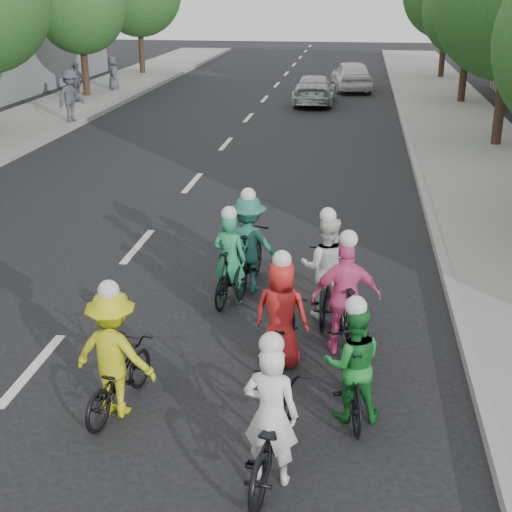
% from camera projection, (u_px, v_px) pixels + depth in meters
% --- Properties ---
extents(ground, '(120.00, 120.00, 0.00)m').
position_uv_depth(ground, '(33.00, 369.00, 9.93)').
color(ground, black).
rests_on(ground, ground).
extents(sidewalk_right, '(4.00, 80.00, 0.15)m').
position_uv_depth(sidewalk_right, '(500.00, 192.00, 18.09)').
color(sidewalk_right, gray).
rests_on(sidewalk_right, ground).
extents(curb_right, '(0.18, 80.00, 0.18)m').
position_uv_depth(curb_right, '(422.00, 188.00, 18.34)').
color(curb_right, '#999993').
rests_on(curb_right, ground).
extents(tree_l_4, '(4.00, 4.00, 5.97)m').
position_uv_depth(tree_l_4, '(80.00, 9.00, 31.76)').
color(tree_l_4, black).
rests_on(tree_l_4, ground).
extents(tree_r_2, '(4.00, 4.00, 5.97)m').
position_uv_depth(tree_r_2, '(470.00, 10.00, 30.09)').
color(tree_r_2, black).
rests_on(tree_r_2, ground).
extents(cyclist_0, '(0.87, 1.93, 1.77)m').
position_uv_depth(cyclist_0, '(272.00, 429.00, 7.60)').
color(cyclist_0, black).
rests_on(cyclist_0, ground).
extents(cyclist_1, '(0.79, 1.71, 1.63)m').
position_uv_depth(cyclist_1, '(352.00, 371.00, 8.68)').
color(cyclist_1, black).
rests_on(cyclist_1, ground).
extents(cyclist_2, '(1.15, 1.68, 1.79)m').
position_uv_depth(cyclist_2, '(116.00, 363.00, 8.74)').
color(cyclist_2, black).
rests_on(cyclist_2, ground).
extents(cyclist_3, '(1.07, 1.86, 1.87)m').
position_uv_depth(cyclist_3, '(345.00, 307.00, 10.21)').
color(cyclist_3, black).
rests_on(cyclist_3, ground).
extents(cyclist_4, '(0.81, 1.58, 1.70)m').
position_uv_depth(cyclist_4, '(281.00, 324.00, 9.93)').
color(cyclist_4, black).
rests_on(cyclist_4, ground).
extents(cyclist_5, '(0.69, 1.61, 1.68)m').
position_uv_depth(cyclist_5, '(231.00, 268.00, 11.88)').
color(cyclist_5, black).
rests_on(cyclist_5, ground).
extents(cyclist_6, '(0.83, 1.87, 1.83)m').
position_uv_depth(cyclist_6, '(326.00, 277.00, 11.34)').
color(cyclist_6, black).
rests_on(cyclist_6, ground).
extents(cyclist_7, '(1.15, 1.86, 1.85)m').
position_uv_depth(cyclist_7, '(249.00, 251.00, 12.27)').
color(cyclist_7, black).
rests_on(cyclist_7, ground).
extents(follow_car_lead, '(1.82, 4.36, 1.26)m').
position_uv_depth(follow_car_lead, '(314.00, 90.00, 31.48)').
color(follow_car_lead, '#B9B9BE').
rests_on(follow_car_lead, ground).
extents(follow_car_trail, '(2.34, 4.52, 1.47)m').
position_uv_depth(follow_car_trail, '(351.00, 75.00, 35.44)').
color(follow_car_trail, white).
rests_on(follow_car_trail, ground).
extents(spectator_0, '(1.11, 1.39, 1.89)m').
position_uv_depth(spectator_0, '(71.00, 96.00, 26.48)').
color(spectator_0, '#494854').
rests_on(spectator_0, sidewalk_left).
extents(spectator_1, '(0.64, 1.06, 1.69)m').
position_uv_depth(spectator_1, '(76.00, 82.00, 31.07)').
color(spectator_1, '#555763').
rests_on(spectator_1, sidewalk_left).
extents(spectator_2, '(0.69, 0.88, 1.57)m').
position_uv_depth(spectator_2, '(113.00, 73.00, 34.63)').
color(spectator_2, '#4E4E5B').
rests_on(spectator_2, sidewalk_left).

